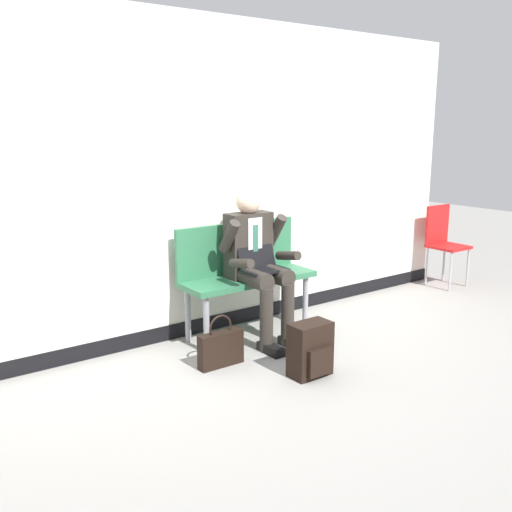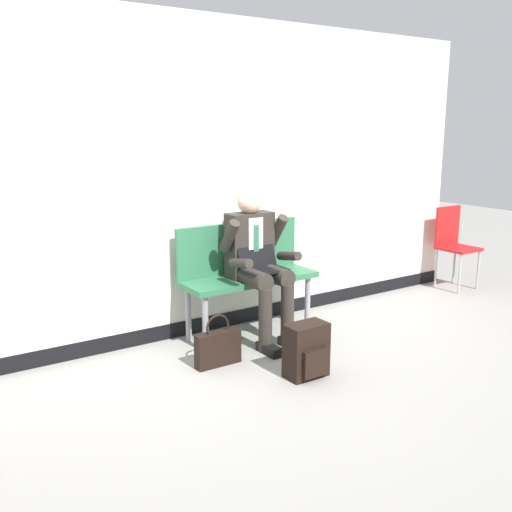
{
  "view_description": "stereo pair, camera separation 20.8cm",
  "coord_description": "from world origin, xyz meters",
  "px_view_note": "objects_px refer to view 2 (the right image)",
  "views": [
    {
      "loc": [
        -2.64,
        -3.63,
        1.78
      ],
      "look_at": [
        0.07,
        0.07,
        0.75
      ],
      "focal_mm": 40.41,
      "sensor_mm": 36.0,
      "label": 1
    },
    {
      "loc": [
        -2.47,
        -3.75,
        1.78
      ],
      "look_at": [
        0.07,
        0.07,
        0.75
      ],
      "focal_mm": 40.41,
      "sensor_mm": 36.0,
      "label": 2
    }
  ],
  "objects_px": {
    "backpack": "(307,351)",
    "handbag": "(218,347)",
    "bench_with_person": "(245,268)",
    "person_seated": "(258,260)",
    "folding_chair": "(453,239)"
  },
  "relations": [
    {
      "from": "person_seated",
      "to": "folding_chair",
      "type": "height_order",
      "value": "person_seated"
    },
    {
      "from": "bench_with_person",
      "to": "person_seated",
      "type": "relative_size",
      "value": 0.94
    },
    {
      "from": "backpack",
      "to": "handbag",
      "type": "bearing_deg",
      "value": 129.46
    },
    {
      "from": "backpack",
      "to": "folding_chair",
      "type": "height_order",
      "value": "folding_chair"
    },
    {
      "from": "person_seated",
      "to": "backpack",
      "type": "distance_m",
      "value": 0.98
    },
    {
      "from": "folding_chair",
      "to": "person_seated",
      "type": "bearing_deg",
      "value": -176.51
    },
    {
      "from": "person_seated",
      "to": "handbag",
      "type": "relative_size",
      "value": 3.13
    },
    {
      "from": "folding_chair",
      "to": "bench_with_person",
      "type": "bearing_deg",
      "value": 179.25
    },
    {
      "from": "backpack",
      "to": "person_seated",
      "type": "bearing_deg",
      "value": 81.08
    },
    {
      "from": "bench_with_person",
      "to": "handbag",
      "type": "distance_m",
      "value": 0.88
    },
    {
      "from": "person_seated",
      "to": "backpack",
      "type": "height_order",
      "value": "person_seated"
    },
    {
      "from": "person_seated",
      "to": "folding_chair",
      "type": "distance_m",
      "value": 2.76
    },
    {
      "from": "bench_with_person",
      "to": "folding_chair",
      "type": "bearing_deg",
      "value": -0.75
    },
    {
      "from": "handbag",
      "to": "folding_chair",
      "type": "distance_m",
      "value": 3.37
    },
    {
      "from": "folding_chair",
      "to": "handbag",
      "type": "bearing_deg",
      "value": -171.87
    }
  ]
}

